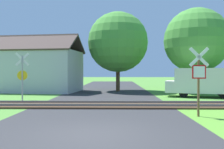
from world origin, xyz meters
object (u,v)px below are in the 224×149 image
at_px(stop_sign_near, 199,76).
at_px(tree_right, 196,41).
at_px(house, 39,70).
at_px(tree_center, 118,42).
at_px(crossing_sign_far, 22,74).
at_px(mail_truck, 200,81).

distance_m(stop_sign_near, tree_right, 13.09).
distance_m(stop_sign_near, house, 17.56).
bearing_deg(house, tree_center, 14.26).
bearing_deg(stop_sign_near, tree_center, -76.55).
distance_m(crossing_sign_far, tree_right, 15.52).
relative_size(house, tree_center, 1.09).
bearing_deg(stop_sign_near, mail_truck, -109.14).
bearing_deg(mail_truck, tree_center, 62.48).
bearing_deg(crossing_sign_far, house, 86.40).
distance_m(house, tree_center, 8.38).
distance_m(stop_sign_near, tree_center, 15.10).
relative_size(stop_sign_near, mail_truck, 0.59).
bearing_deg(tree_right, crossing_sign_far, -152.02).
xyz_separation_m(house, mail_truck, (14.20, -5.03, -0.90)).
relative_size(crossing_sign_far, tree_center, 0.40).
bearing_deg(mail_truck, stop_sign_near, 176.49).
xyz_separation_m(tree_right, mail_truck, (-0.85, -3.75, -3.60)).
bearing_deg(house, tree_right, 2.78).
height_order(crossing_sign_far, tree_right, tree_right).
bearing_deg(house, mail_truck, -11.86).
height_order(crossing_sign_far, house, house).
xyz_separation_m(crossing_sign_far, mail_truck, (12.60, 3.40, -0.59)).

